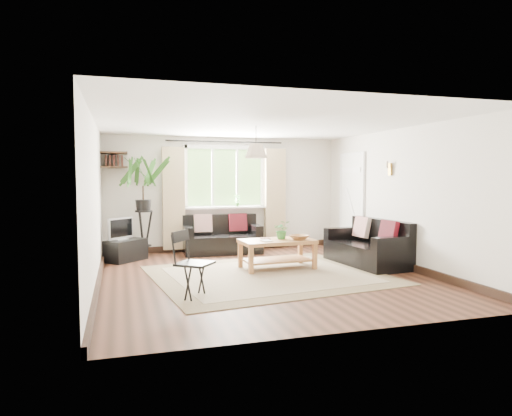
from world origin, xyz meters
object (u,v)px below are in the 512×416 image
object	(u,v)px
sofa_right	(367,244)
coffee_table	(277,254)
folding_chair	(195,265)
tv_stand	(126,250)
palm_stand	(143,207)
sofa_back	(222,235)

from	to	relation	value
sofa_right	coffee_table	distance (m)	1.66
folding_chair	tv_stand	bearing A→B (deg)	52.63
coffee_table	tv_stand	bearing A→B (deg)	148.28
tv_stand	folding_chair	world-z (taller)	folding_chair
tv_stand	palm_stand	bearing A→B (deg)	3.39
coffee_table	palm_stand	xyz separation A→B (m)	(-2.10, 1.88, 0.73)
sofa_right	coffee_table	bearing A→B (deg)	-99.64
folding_chair	palm_stand	bearing A→B (deg)	45.16
palm_stand	coffee_table	bearing A→B (deg)	-41.83
sofa_right	tv_stand	world-z (taller)	sofa_right
coffee_table	folding_chair	size ratio (longest dim) A/B	1.41
coffee_table	tv_stand	distance (m)	2.88
sofa_right	coffee_table	world-z (taller)	sofa_right
sofa_back	folding_chair	bearing A→B (deg)	-105.57
coffee_table	tv_stand	size ratio (longest dim) A/B	1.66
sofa_back	coffee_table	xyz separation A→B (m)	(0.54, -1.87, -0.12)
folding_chair	coffee_table	bearing A→B (deg)	-11.49
tv_stand	sofa_back	bearing A→B (deg)	-32.15
sofa_back	palm_stand	xyz separation A→B (m)	(-1.56, 0.01, 0.62)
coffee_table	sofa_right	bearing A→B (deg)	-3.79
coffee_table	tv_stand	world-z (taller)	coffee_table
sofa_right	coffee_table	xyz separation A→B (m)	(-1.65, 0.11, -0.13)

